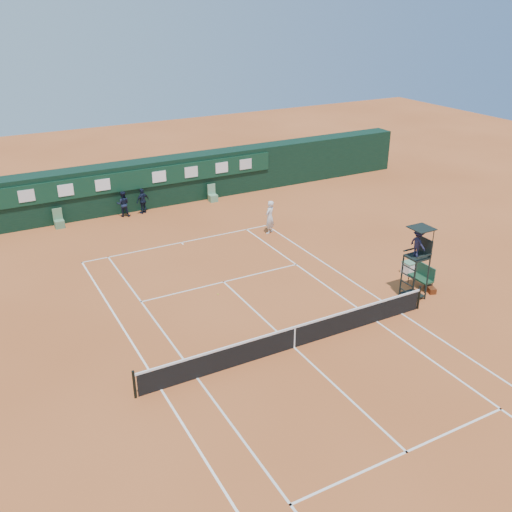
{
  "coord_description": "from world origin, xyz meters",
  "views": [
    {
      "loc": [
        -10.29,
        -15.81,
        12.54
      ],
      "look_at": [
        1.56,
        6.0,
        1.2
      ],
      "focal_mm": 40.0,
      "sensor_mm": 36.0,
      "label": 1
    }
  ],
  "objects_px": {
    "tennis_net": "(294,337)",
    "umpire_chair": "(418,248)",
    "cooler": "(409,268)",
    "player_bench": "(423,275)",
    "player": "(270,217)"
  },
  "relations": [
    {
      "from": "tennis_net",
      "to": "player_bench",
      "type": "height_order",
      "value": "same"
    },
    {
      "from": "tennis_net",
      "to": "player",
      "type": "xyz_separation_m",
      "value": [
        5.05,
        10.77,
        0.47
      ]
    },
    {
      "from": "tennis_net",
      "to": "player",
      "type": "distance_m",
      "value": 11.91
    },
    {
      "from": "cooler",
      "to": "umpire_chair",
      "type": "bearing_deg",
      "value": -128.84
    },
    {
      "from": "tennis_net",
      "to": "player_bench",
      "type": "bearing_deg",
      "value": 10.71
    },
    {
      "from": "player_bench",
      "to": "tennis_net",
      "type": "bearing_deg",
      "value": -169.29
    },
    {
      "from": "tennis_net",
      "to": "cooler",
      "type": "xyz_separation_m",
      "value": [
        8.45,
        2.83,
        -0.18
      ]
    },
    {
      "from": "tennis_net",
      "to": "cooler",
      "type": "bearing_deg",
      "value": 18.51
    },
    {
      "from": "umpire_chair",
      "to": "player_bench",
      "type": "xyz_separation_m",
      "value": [
        1.18,
        0.63,
        -1.86
      ]
    },
    {
      "from": "tennis_net",
      "to": "umpire_chair",
      "type": "distance_m",
      "value": 7.22
    },
    {
      "from": "player_bench",
      "to": "cooler",
      "type": "distance_m",
      "value": 1.38
    },
    {
      "from": "tennis_net",
      "to": "cooler",
      "type": "height_order",
      "value": "tennis_net"
    },
    {
      "from": "umpire_chair",
      "to": "cooler",
      "type": "xyz_separation_m",
      "value": [
        1.55,
        1.93,
        -2.13
      ]
    },
    {
      "from": "tennis_net",
      "to": "player_bench",
      "type": "distance_m",
      "value": 8.21
    },
    {
      "from": "tennis_net",
      "to": "umpire_chair",
      "type": "height_order",
      "value": "umpire_chair"
    }
  ]
}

